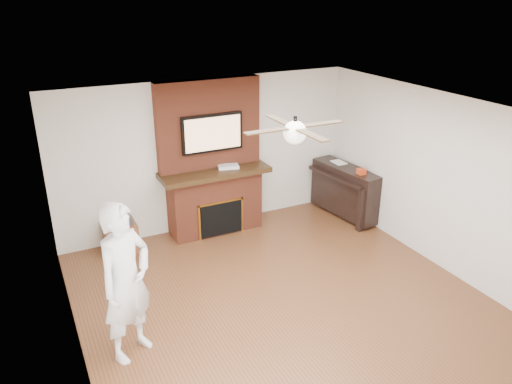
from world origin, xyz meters
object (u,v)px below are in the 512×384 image
fireplace (213,173)px  side_table (121,236)px  piano (346,190)px  person (126,282)px

fireplace → side_table: 1.75m
piano → person: bearing=-163.2°
side_table → piano: (3.86, -0.48, 0.23)m
side_table → person: bearing=-99.0°
person → piano: person is taller
fireplace → piano: fireplace is taller
person → piano: (4.25, 1.92, -0.43)m
fireplace → side_table: bearing=-177.6°
piano → fireplace: bearing=158.9°
fireplace → piano: 2.40m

